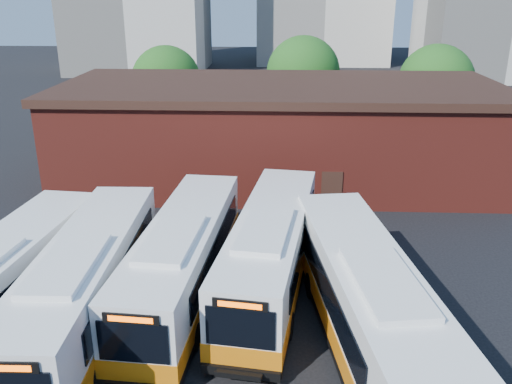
{
  "coord_description": "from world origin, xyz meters",
  "views": [
    {
      "loc": [
        -0.06,
        -15.33,
        12.1
      ],
      "look_at": [
        -1.07,
        7.56,
        3.51
      ],
      "focal_mm": 38.0,
      "sensor_mm": 36.0,
      "label": 1
    }
  ],
  "objects_px": {
    "bus_west": "(87,288)",
    "bus_mideast": "(271,254)",
    "bus_farwest": "(2,288)",
    "bus_midwest": "(183,262)",
    "bus_east": "(367,306)"
  },
  "relations": [
    {
      "from": "bus_farwest",
      "to": "bus_west",
      "type": "xyz_separation_m",
      "value": [
        3.25,
        -0.0,
        0.07
      ]
    },
    {
      "from": "bus_west",
      "to": "bus_midwest",
      "type": "distance_m",
      "value": 3.95
    },
    {
      "from": "bus_west",
      "to": "bus_mideast",
      "type": "relative_size",
      "value": 1.0
    },
    {
      "from": "bus_mideast",
      "to": "bus_midwest",
      "type": "bearing_deg",
      "value": -158.15
    },
    {
      "from": "bus_west",
      "to": "bus_midwest",
      "type": "height_order",
      "value": "bus_west"
    },
    {
      "from": "bus_west",
      "to": "bus_mideast",
      "type": "height_order",
      "value": "bus_west"
    },
    {
      "from": "bus_midwest",
      "to": "bus_west",
      "type": "bearing_deg",
      "value": -141.0
    },
    {
      "from": "bus_farwest",
      "to": "bus_east",
      "type": "xyz_separation_m",
      "value": [
        13.52,
        -0.86,
        0.12
      ]
    },
    {
      "from": "bus_west",
      "to": "bus_farwest",
      "type": "bearing_deg",
      "value": 178.65
    },
    {
      "from": "bus_west",
      "to": "bus_east",
      "type": "xyz_separation_m",
      "value": [
        10.26,
        -0.86,
        0.05
      ]
    },
    {
      "from": "bus_farwest",
      "to": "bus_midwest",
      "type": "xyz_separation_m",
      "value": [
        6.5,
        2.24,
        0.04
      ]
    },
    {
      "from": "bus_west",
      "to": "bus_mideast",
      "type": "distance_m",
      "value": 7.5
    },
    {
      "from": "bus_farwest",
      "to": "bus_mideast",
      "type": "bearing_deg",
      "value": 22.55
    },
    {
      "from": "bus_farwest",
      "to": "bus_midwest",
      "type": "bearing_deg",
      "value": 24.3
    },
    {
      "from": "bus_west",
      "to": "bus_midwest",
      "type": "xyz_separation_m",
      "value": [
        3.25,
        2.24,
        -0.04
      ]
    }
  ]
}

